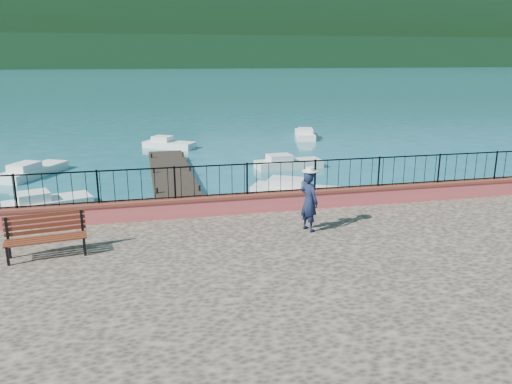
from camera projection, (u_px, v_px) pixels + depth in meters
name	position (u px, v px, depth m)	size (l,w,h in m)	color
ground	(290.00, 300.00, 12.48)	(2000.00, 2000.00, 0.00)	#19596B
parapet	(257.00, 202.00, 15.57)	(28.00, 0.46, 0.58)	#C64D47
railing	(257.00, 179.00, 15.37)	(27.00, 0.05, 0.95)	black
dock	(174.00, 184.00, 23.28)	(2.00, 16.00, 0.30)	#2D231C
far_forest	(141.00, 52.00, 292.22)	(900.00, 60.00, 18.00)	black
foothills	(139.00, 34.00, 345.25)	(900.00, 120.00, 44.00)	black
companion_hill	(331.00, 63.00, 587.25)	(448.00, 384.00, 180.00)	#142D23
park_bench	(47.00, 244.00, 12.02)	(1.92, 0.85, 1.03)	black
person	(309.00, 201.00, 13.71)	(0.61, 0.40, 1.68)	black
hat	(310.00, 169.00, 13.48)	(0.44, 0.44, 0.12)	silver
boat_0	(47.00, 200.00, 19.84)	(3.31, 1.30, 0.80)	silver
boat_1	(301.00, 188.00, 21.65)	(4.26, 1.30, 0.80)	silver
boat_2	(289.00, 161.00, 27.31)	(3.63, 1.30, 0.80)	silver
boat_3	(33.00, 168.00, 25.54)	(4.11, 1.30, 0.80)	white
boat_4	(169.00, 142.00, 33.36)	(3.42, 1.30, 0.80)	silver
boat_5	(305.00, 132.00, 37.81)	(4.13, 1.30, 0.80)	silver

